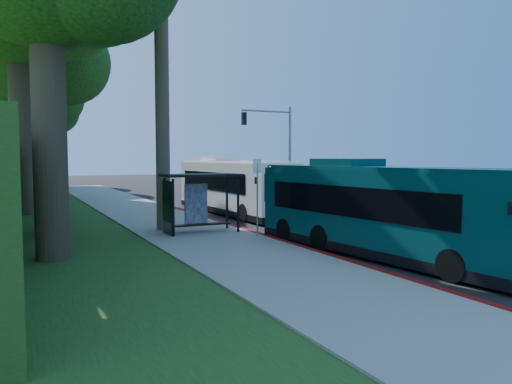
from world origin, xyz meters
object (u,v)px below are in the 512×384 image
bus_shelter (195,192)px  teal_bus (381,209)px  white_bus (233,186)px  pickup (302,198)px

bus_shelter → teal_bus: size_ratio=0.29×
teal_bus → bus_shelter: bearing=114.2°
white_bus → pickup: white_bus is taller
white_bus → teal_bus: white_bus is taller
teal_bus → pickup: (5.44, 13.76, -0.88)m
white_bus → teal_bus: size_ratio=1.03×
pickup → bus_shelter: bearing=-124.8°
white_bus → teal_bus: bearing=-94.0°
bus_shelter → teal_bus: (4.00, -6.93, -0.25)m
pickup → white_bus: bearing=-156.3°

